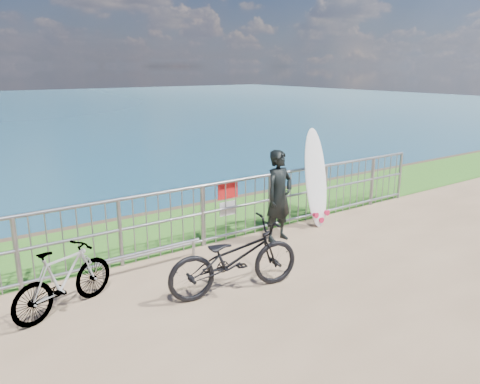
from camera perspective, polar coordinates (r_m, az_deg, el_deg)
grass_strip at (r=9.54m, az=-5.31°, el=-3.85°), size 120.00×120.00×0.00m
railing at (r=8.48m, az=-1.59°, el=-2.17°), size 10.06×0.10×1.13m
surfer at (r=8.43m, az=4.80°, el=-0.49°), size 0.67×0.50×1.67m
surfboard at (r=9.34m, az=9.26°, el=1.27°), size 0.55×0.50×1.95m
bicycle_near at (r=6.58m, az=-0.68°, el=-8.03°), size 2.03×0.99×1.02m
bicycle_far at (r=6.52m, az=-20.70°, el=-9.92°), size 1.53×0.92×0.89m
bike_rack at (r=7.45m, az=-10.82°, el=-7.28°), size 1.71×0.05×0.36m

